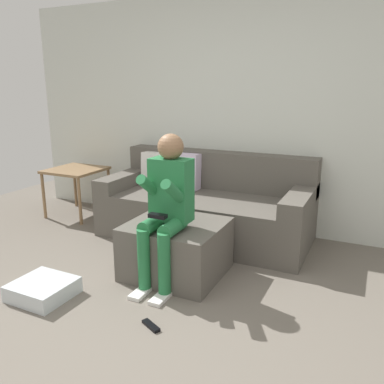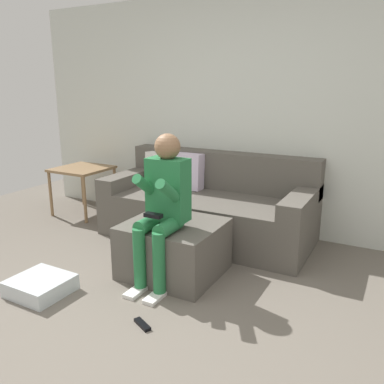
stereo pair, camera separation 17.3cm
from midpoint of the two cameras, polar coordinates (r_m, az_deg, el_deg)
name	(u,v)px [view 2 (the right image)]	position (r m, az deg, el deg)	size (l,w,h in m)	color
ground_plane	(110,345)	(2.67, -9.64, -20.80)	(7.28, 7.28, 0.00)	#6B6359
wall_back	(253,115)	(4.36, 9.89, 10.72)	(5.60, 0.10, 2.49)	silver
couch_sectional	(208,206)	(4.21, 3.44, -1.98)	(2.14, 0.95, 0.86)	#59544C
ottoman	(174,248)	(3.39, -1.12, -8.05)	(0.77, 0.71, 0.45)	#59544C
person_seated	(163,201)	(3.09, -2.56, -1.28)	(0.32, 0.56, 1.20)	#26723F
storage_bin	(41,286)	(3.33, -19.39, -12.52)	(0.42, 0.40, 0.12)	silver
side_table	(82,174)	(5.05, -14.45, 2.56)	(0.61, 0.61, 0.58)	olive
remote_near_ottoman	(142,324)	(2.81, -5.26, -18.33)	(0.16, 0.05, 0.02)	black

